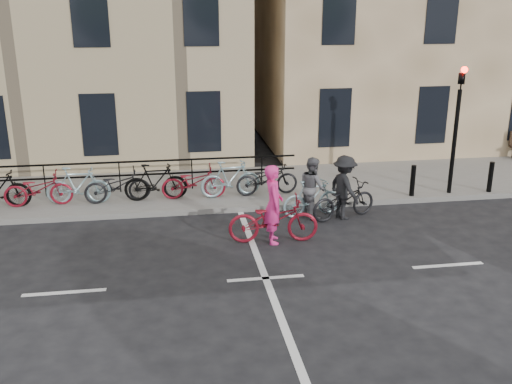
{
  "coord_description": "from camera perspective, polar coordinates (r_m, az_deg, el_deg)",
  "views": [
    {
      "loc": [
        -1.84,
        -10.44,
        5.32
      ],
      "look_at": [
        0.17,
        2.38,
        1.1
      ],
      "focal_mm": 40.0,
      "sensor_mm": 36.0,
      "label": 1
    }
  ],
  "objects": [
    {
      "name": "sidewalk",
      "position": [
        17.39,
        -15.62,
        -0.23
      ],
      "size": [
        46.0,
        4.0,
        0.15
      ],
      "primitive_type": "cube",
      "color": "slate",
      "rests_on": "ground"
    },
    {
      "name": "parked_bikes",
      "position": [
        16.24,
        -13.69,
        0.74
      ],
      "size": [
        10.4,
        1.23,
        1.05
      ],
      "color": "black",
      "rests_on": "sidewalk"
    },
    {
      "name": "bollard_west",
      "position": [
        17.98,
        22.4,
        1.4
      ],
      "size": [
        0.14,
        0.14,
        0.9
      ],
      "primitive_type": "cylinder",
      "color": "black",
      "rests_on": "sidewalk"
    },
    {
      "name": "traffic_light",
      "position": [
        17.07,
        19.5,
        7.32
      ],
      "size": [
        0.18,
        0.3,
        3.9
      ],
      "color": "black",
      "rests_on": "sidewalk"
    },
    {
      "name": "ground",
      "position": [
        11.86,
        0.97,
        -8.64
      ],
      "size": [
        120.0,
        120.0,
        0.0
      ],
      "primitive_type": "plane",
      "color": "black",
      "rests_on": "ground"
    },
    {
      "name": "cyclist_dark",
      "position": [
        15.07,
        8.79,
        -0.19
      ],
      "size": [
        2.02,
        1.24,
        1.69
      ],
      "rotation": [
        0.0,
        0.0,
        1.89
      ],
      "color": "black",
      "rests_on": "ground"
    },
    {
      "name": "cyclist_pink",
      "position": [
        13.39,
        1.74,
        -2.39
      ],
      "size": [
        2.16,
        0.89,
        1.88
      ],
      "rotation": [
        0.0,
        0.0,
        1.5
      ],
      "color": "maroon",
      "rests_on": "ground"
    },
    {
      "name": "bollard_east",
      "position": [
        16.88,
        15.4,
        1.11
      ],
      "size": [
        0.14,
        0.14,
        0.9
      ],
      "primitive_type": "cylinder",
      "color": "black",
      "rests_on": "sidewalk"
    },
    {
      "name": "cyclist_grey",
      "position": [
        15.12,
        5.64,
        -0.06
      ],
      "size": [
        1.73,
        0.89,
        1.61
      ],
      "rotation": [
        0.0,
        0.0,
        1.77
      ],
      "color": "#8AADB5",
      "rests_on": "ground"
    }
  ]
}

